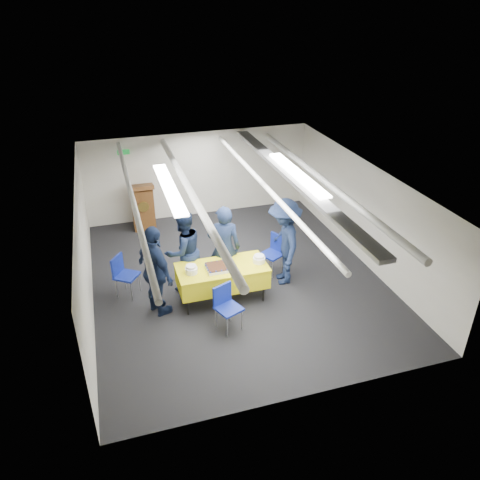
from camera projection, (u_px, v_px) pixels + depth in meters
name	position (u px, v px, depth m)	size (l,w,h in m)	color
ground	(236.00, 278.00, 10.17)	(7.00, 7.00, 0.00)	black
room_shell	(234.00, 194.00, 9.67)	(6.00, 7.00, 2.30)	silver
serving_table	(222.00, 276.00, 9.23)	(1.78, 0.84, 0.77)	black
sheet_cake	(219.00, 267.00, 9.03)	(0.51, 0.40, 0.09)	white
plate_stack_left	(191.00, 269.00, 8.90)	(0.24, 0.24, 0.16)	white
plate_stack_right	(259.00, 259.00, 9.25)	(0.25, 0.25, 0.16)	white
podium	(143.00, 206.00, 12.03)	(0.62, 0.53, 1.25)	brown
chair_near	(226.00, 303.00, 8.49)	(0.55, 0.55, 0.87)	gray
chair_right	(275.00, 250.00, 10.20)	(0.57, 0.57, 0.87)	gray
chair_left	(123.00, 272.00, 9.42)	(0.58, 0.58, 0.87)	gray
sailor_a	(224.00, 248.00, 9.49)	(0.67, 0.44, 1.84)	black
sailor_b	(184.00, 251.00, 9.46)	(0.85, 0.66, 1.75)	black
sailor_c	(156.00, 272.00, 8.69)	(1.08, 0.45, 1.84)	black
sailor_d	(284.00, 242.00, 9.65)	(1.22, 0.70, 1.89)	black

